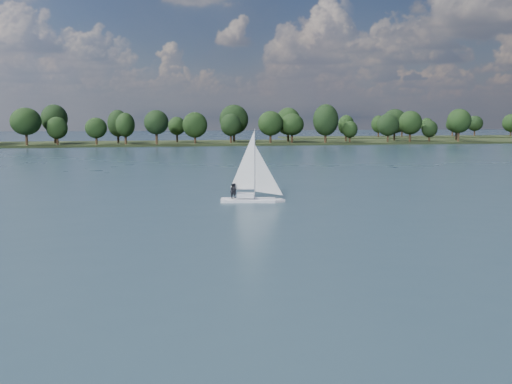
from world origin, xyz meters
TOP-DOWN VIEW (x-y plane):
  - ground at (0.00, 100.00)m, footprint 700.00×700.00m
  - far_shore at (0.00, 212.00)m, footprint 660.00×40.00m
  - far_shore_back at (160.00, 260.00)m, footprint 220.00×30.00m
  - sailboat at (-5.36, 48.38)m, footprint 7.72×3.48m
  - treeline at (-2.27, 207.36)m, footprint 562.51×73.76m

SIDE VIEW (x-z plane):
  - ground at x=0.00m, z-range 0.00..0.00m
  - far_shore at x=0.00m, z-range -0.75..0.75m
  - far_shore_back at x=160.00m, z-range -0.70..0.70m
  - sailboat at x=-5.36m, z-range -2.17..7.64m
  - treeline at x=-2.27m, z-range -0.78..17.15m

